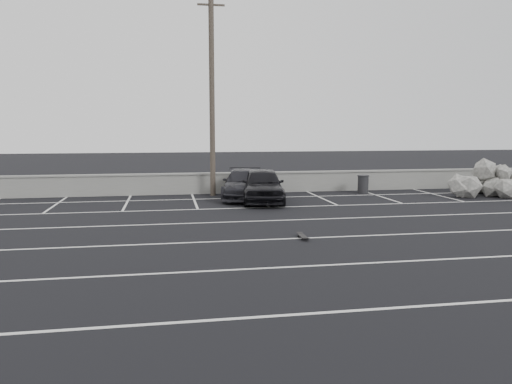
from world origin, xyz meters
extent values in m
plane|color=black|center=(0.00, 0.00, 0.00)|extent=(120.00, 120.00, 0.00)
cube|color=gray|center=(0.00, 14.00, 0.50)|extent=(50.00, 0.35, 1.00)
cube|color=gray|center=(0.00, 14.00, 1.02)|extent=(50.00, 0.45, 0.08)
cube|color=silver|center=(0.00, -3.00, 0.00)|extent=(36.00, 0.10, 0.01)
cube|color=silver|center=(0.00, 0.00, 0.00)|extent=(36.00, 0.10, 0.01)
cube|color=silver|center=(0.00, 3.00, 0.00)|extent=(36.00, 0.10, 0.01)
cube|color=silver|center=(0.00, 6.00, 0.00)|extent=(36.00, 0.10, 0.01)
cube|color=silver|center=(0.00, 9.00, 0.00)|extent=(36.00, 0.10, 0.01)
cube|color=silver|center=(0.00, 12.00, 0.00)|extent=(36.00, 0.10, 0.01)
cube|color=silver|center=(-8.00, 11.50, 0.00)|extent=(0.10, 5.00, 0.01)
cube|color=silver|center=(-5.00, 11.50, 0.00)|extent=(0.10, 5.00, 0.01)
cube|color=silver|center=(-2.00, 11.50, 0.00)|extent=(0.10, 5.00, 0.01)
cube|color=silver|center=(1.00, 11.50, 0.00)|extent=(0.10, 5.00, 0.01)
cube|color=silver|center=(4.00, 11.50, 0.00)|extent=(0.10, 5.00, 0.01)
cube|color=silver|center=(7.00, 11.50, 0.00)|extent=(0.10, 5.00, 0.01)
cube|color=silver|center=(10.00, 11.50, 0.00)|extent=(0.10, 5.00, 0.01)
cube|color=silver|center=(13.00, 11.50, 0.00)|extent=(0.10, 5.00, 0.01)
imported|color=black|center=(1.01, 10.62, 0.76)|extent=(2.41, 4.70, 1.53)
imported|color=black|center=(0.34, 11.94, 0.68)|extent=(2.74, 4.93, 1.35)
cylinder|color=#4C4238|center=(-0.99, 13.20, 4.86)|extent=(0.26, 0.26, 9.73)
cube|color=#4C4238|center=(-0.99, 13.20, 9.08)|extent=(1.30, 0.09, 0.09)
cylinder|color=#232326|center=(6.65, 12.74, 0.44)|extent=(0.65, 0.65, 0.88)
cylinder|color=#232326|center=(6.65, 12.74, 0.90)|extent=(0.72, 0.72, 0.05)
cube|color=black|center=(0.76, 2.96, 0.08)|extent=(0.20, 0.72, 0.02)
cube|color=#232326|center=(0.77, 3.20, 0.05)|extent=(0.15, 0.05, 0.04)
cube|color=#232326|center=(0.76, 2.72, 0.05)|extent=(0.15, 0.05, 0.04)
cylinder|color=black|center=(0.68, 3.20, 0.03)|extent=(0.03, 0.05, 0.05)
cylinder|color=black|center=(0.86, 3.20, 0.03)|extent=(0.03, 0.05, 0.05)
cylinder|color=black|center=(0.67, 2.72, 0.03)|extent=(0.03, 0.05, 0.05)
cylinder|color=black|center=(0.85, 2.72, 0.03)|extent=(0.03, 0.05, 0.05)
camera|label=1|loc=(-3.20, -11.22, 3.26)|focal=35.00mm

